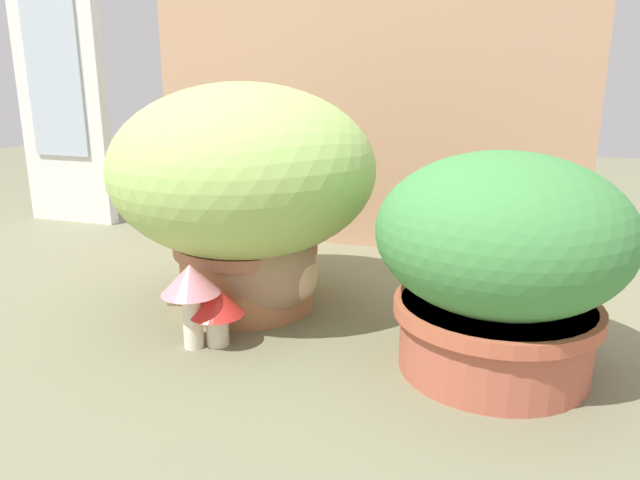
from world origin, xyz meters
The scene contains 8 objects.
ground_plane centered at (0.00, 0.00, 0.00)m, with size 6.00×6.00×0.00m, color #757558.
cardboard_backdrop centered at (0.02, 0.58, 0.37)m, with size 1.25×0.03×0.74m, color tan.
window_panel_white centered at (-0.99, 0.55, 0.50)m, with size 0.33×0.05×0.99m.
grass_planter centered at (-0.07, 0.03, 0.27)m, with size 0.54×0.54×0.47m.
leafy_planter centered at (0.45, -0.10, 0.20)m, with size 0.41×0.41×0.37m.
cat centered at (-0.01, -0.02, 0.12)m, with size 0.39×0.21×0.32m.
mushroom_ornament_red centered at (-0.04, -0.17, 0.08)m, with size 0.10×0.10×0.11m.
mushroom_ornament_pink centered at (-0.07, -0.19, 0.12)m, with size 0.11×0.11×0.16m.
Camera 1 is at (0.47, -1.06, 0.48)m, focal length 33.28 mm.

